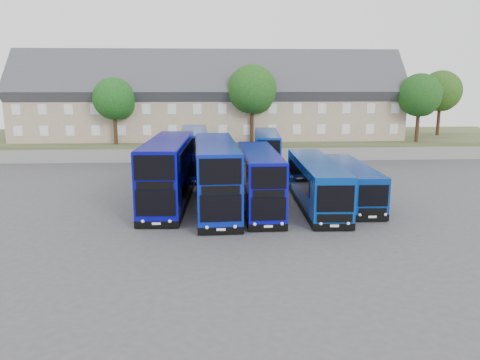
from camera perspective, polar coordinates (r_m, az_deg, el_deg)
name	(u,v)px	position (r m, az deg, el deg)	size (l,w,h in m)	color
ground	(253,220)	(31.67, 1.65, -4.90)	(120.00, 120.00, 0.00)	#424247
retaining_wall	(236,155)	(54.91, -0.50, 3.09)	(70.00, 0.40, 1.50)	slate
earth_bank	(232,142)	(64.77, -0.94, 4.65)	(80.00, 20.00, 2.00)	#414828
terrace_row	(210,102)	(60.26, -3.68, 9.43)	(48.00, 10.40, 11.20)	gray
dd_front_left	(169,173)	(35.41, -8.71, 0.81)	(3.37, 12.50, 4.92)	#08078F
dd_front_mid	(216,177)	(33.83, -2.95, 0.40)	(3.30, 12.45, 4.91)	#081FA0
dd_front_right	(259,181)	(33.74, 2.38, -0.16)	(2.55, 10.82, 4.29)	#0809A3
dd_rear_left	(195,153)	(47.22, -5.56, 3.35)	(3.00, 11.28, 4.44)	#083593
dd_rear_right	(267,153)	(47.97, 3.27, 3.30)	(3.16, 10.44, 4.09)	#08319F
coach_east_a	(316,184)	(35.23, 9.25, -0.50)	(2.98, 12.60, 3.43)	navy
coach_east_b	(351,184)	(36.91, 13.39, -0.48)	(2.48, 10.86, 2.95)	navy
tree_west	(115,100)	(56.46, -14.95, 9.36)	(4.80, 4.80, 7.65)	#382314
tree_mid	(253,91)	(56.02, 1.64, 10.77)	(5.76, 5.76, 9.18)	#382314
tree_east	(420,97)	(60.64, 21.13, 9.44)	(5.12, 5.12, 8.16)	#382314
tree_far	(441,93)	(69.52, 23.35, 9.76)	(5.44, 5.44, 8.67)	#382314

